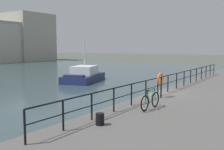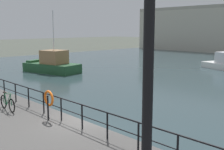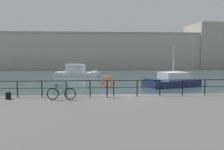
# 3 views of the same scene
# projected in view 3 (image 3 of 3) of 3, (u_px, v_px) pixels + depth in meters

# --- Properties ---
(ground_plane) EXTENTS (240.00, 240.00, 0.00)m
(ground_plane) POSITION_uv_depth(u_px,v_px,m) (121.00, 108.00, 17.20)
(ground_plane) COLOR #4C5147
(water_basin) EXTENTS (80.00, 60.00, 0.01)m
(water_basin) POSITION_uv_depth(u_px,v_px,m) (103.00, 75.00, 47.23)
(water_basin) COLOR #33474C
(water_basin) RESTS_ON ground_plane
(quay_promenade) EXTENTS (56.00, 13.00, 0.93)m
(quay_promenade) POSITION_uv_depth(u_px,v_px,m) (137.00, 128.00, 10.70)
(quay_promenade) COLOR #565451
(quay_promenade) RESTS_ON ground_plane
(harbor_building) EXTENTS (76.58, 13.94, 12.86)m
(harbor_building) POSITION_uv_depth(u_px,v_px,m) (120.00, 51.00, 71.63)
(harbor_building) COLOR #B2AD9E
(harbor_building) RESTS_ON ground_plane
(moored_white_yacht) EXTENTS (7.09, 4.94, 4.83)m
(moored_white_yacht) POSITION_uv_depth(u_px,v_px,m) (172.00, 81.00, 29.25)
(moored_white_yacht) COLOR navy
(moored_white_yacht) RESTS_ON water_basin
(moored_blue_motorboat) EXTENTS (8.08, 4.50, 2.17)m
(moored_blue_motorboat) POSITION_uv_depth(u_px,v_px,m) (77.00, 72.00, 43.53)
(moored_blue_motorboat) COLOR white
(moored_blue_motorboat) RESTS_ON water_basin
(quay_railing) EXTENTS (23.46, 0.07, 1.08)m
(quay_railing) POSITION_uv_depth(u_px,v_px,m) (149.00, 85.00, 16.46)
(quay_railing) COLOR black
(quay_railing) RESTS_ON quay_promenade
(parked_bicycle) EXTENTS (1.77, 0.11, 0.98)m
(parked_bicycle) POSITION_uv_depth(u_px,v_px,m) (61.00, 93.00, 14.98)
(parked_bicycle) COLOR black
(parked_bicycle) RESTS_ON quay_promenade
(mooring_bollard) EXTENTS (0.32, 0.32, 0.44)m
(mooring_bollard) POSITION_uv_depth(u_px,v_px,m) (8.00, 96.00, 15.18)
(mooring_bollard) COLOR black
(mooring_bollard) RESTS_ON quay_promenade
(life_ring_stand) EXTENTS (0.75, 0.16, 1.40)m
(life_ring_stand) POSITION_uv_depth(u_px,v_px,m) (107.00, 82.00, 15.88)
(life_ring_stand) COLOR black
(life_ring_stand) RESTS_ON quay_promenade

